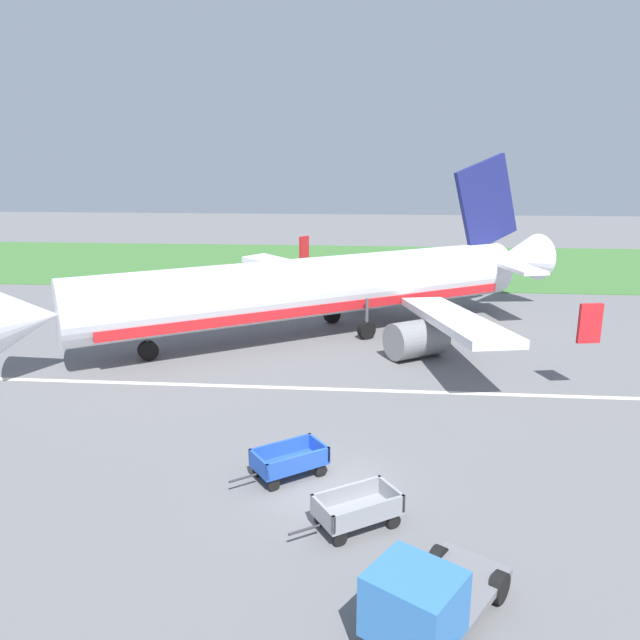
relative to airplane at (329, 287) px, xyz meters
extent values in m
plane|color=slate|center=(1.22, -19.14, -3.05)|extent=(220.00, 220.00, 0.00)
cube|color=#3D7033|center=(1.22, 27.65, -3.02)|extent=(220.00, 28.00, 0.06)
cube|color=silver|center=(1.22, -9.96, -3.05)|extent=(120.00, 0.36, 0.01)
cylinder|color=silver|center=(-0.86, -0.56, 0.10)|extent=(27.15, 19.48, 3.70)
cube|color=red|center=(-0.86, -0.56, -0.92)|extent=(24.54, 17.69, 0.56)
cone|color=silver|center=(-14.69, -9.57, 0.10)|extent=(4.66, 4.79, 3.63)
cone|color=silver|center=(13.50, 8.80, 0.60)|extent=(5.69, 5.40, 3.52)
cube|color=silver|center=(7.15, -5.30, -0.57)|extent=(5.05, 13.26, 1.35)
cube|color=red|center=(12.90, -9.32, 0.38)|extent=(1.12, 0.41, 1.90)
cylinder|color=gray|center=(5.27, -4.67, -1.92)|extent=(3.83, 3.51, 2.10)
cube|color=silver|center=(-1.97, 8.69, -0.57)|extent=(12.15, 9.57, 1.35)
cube|color=red|center=(-3.32, 15.56, 0.38)|extent=(0.79, 1.02, 1.90)
cylinder|color=gray|center=(-2.15, 6.71, -1.92)|extent=(3.83, 3.51, 2.10)
cube|color=navy|center=(10.70, 6.97, 4.85)|extent=(5.20, 3.57, 6.88)
cube|color=silver|center=(12.61, 4.40, 0.70)|extent=(3.09, 5.49, 0.24)
cube|color=silver|center=(9.12, 9.76, 0.70)|extent=(5.18, 4.67, 0.24)
cylinder|color=#4C4C51|center=(-9.66, -6.30, -1.48)|extent=(0.20, 0.20, 2.04)
cylinder|color=black|center=(-9.66, -6.30, -2.50)|extent=(1.17, 0.98, 1.10)
cylinder|color=#4C4C51|center=(2.43, -1.04, -1.48)|extent=(0.20, 0.20, 2.04)
cylinder|color=black|center=(2.43, -1.04, -2.50)|extent=(1.17, 0.98, 1.10)
cylinder|color=#4C4C51|center=(0.03, 2.65, -1.48)|extent=(0.20, 0.20, 2.04)
cylinder|color=black|center=(0.03, 2.65, -2.50)|extent=(1.17, 0.98, 1.10)
cube|color=gray|center=(2.40, -21.42, -2.57)|extent=(2.86, 2.53, 0.08)
cube|color=gray|center=(2.76, -21.96, -2.26)|extent=(2.16, 1.44, 0.55)
cube|color=gray|center=(2.05, -20.87, -2.26)|extent=(2.16, 1.44, 0.55)
cube|color=gray|center=(1.39, -22.06, -2.26)|extent=(0.84, 1.23, 0.55)
cube|color=gray|center=(3.41, -20.77, -2.26)|extent=(0.84, 1.23, 0.55)
cylinder|color=#2D2D33|center=(0.89, -22.39, -2.61)|extent=(0.88, 0.61, 0.08)
cylinder|color=black|center=(1.92, -22.39, -2.83)|extent=(0.46, 0.37, 0.44)
cylinder|color=black|center=(1.31, -21.45, -2.83)|extent=(0.46, 0.37, 0.44)
cylinder|color=black|center=(3.50, -21.38, -2.83)|extent=(0.46, 0.37, 0.44)
cylinder|color=black|center=(2.89, -20.44, -2.83)|extent=(0.46, 0.37, 0.44)
cube|color=#234CB2|center=(-0.05, -18.54, -2.57)|extent=(2.84, 2.61, 0.08)
cube|color=#234CB2|center=(0.33, -19.06, -2.26)|extent=(2.07, 1.56, 0.55)
cube|color=#234CB2|center=(-0.44, -18.01, -2.26)|extent=(2.07, 1.56, 0.55)
cube|color=#234CB2|center=(-1.02, -19.25, -2.26)|extent=(0.91, 1.19, 0.55)
cube|color=#234CB2|center=(0.91, -17.83, -2.26)|extent=(0.91, 1.19, 0.55)
cylinder|color=#2D2D33|center=(-1.50, -19.60, -2.61)|extent=(0.85, 0.66, 0.08)
cylinder|color=black|center=(-0.48, -19.54, -2.83)|extent=(0.45, 0.39, 0.44)
cylinder|color=black|center=(-1.14, -18.64, -2.83)|extent=(0.45, 0.39, 0.44)
cylinder|color=black|center=(1.03, -18.43, -2.83)|extent=(0.45, 0.39, 0.44)
cylinder|color=black|center=(0.37, -17.53, -2.83)|extent=(0.45, 0.39, 0.44)
cube|color=slate|center=(4.84, -24.65, -2.55)|extent=(3.28, 3.63, 0.20)
cube|color=#3370B7|center=(3.76, -26.30, -1.70)|extent=(2.52, 2.46, 1.50)
cube|color=#19232D|center=(3.33, -26.98, -1.55)|extent=(1.40, 0.94, 0.67)
cylinder|color=black|center=(3.04, -25.85, -2.65)|extent=(0.69, 0.83, 0.80)
cylinder|color=black|center=(6.04, -24.36, -2.65)|extent=(0.69, 0.83, 0.80)
cylinder|color=black|center=(4.61, -23.43, -2.65)|extent=(0.69, 0.83, 0.80)
camera|label=1|loc=(2.68, -37.86, 7.74)|focal=34.30mm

